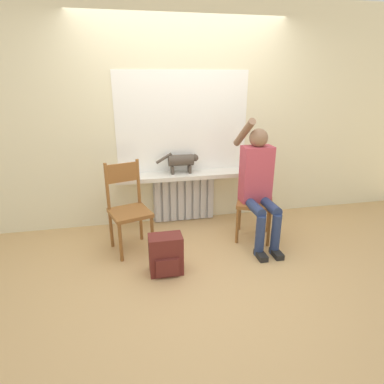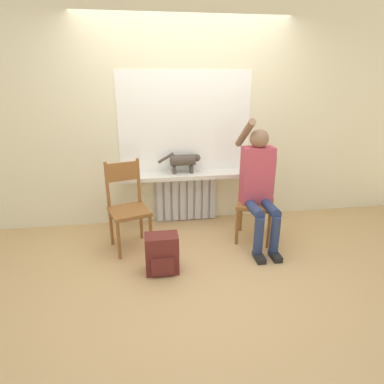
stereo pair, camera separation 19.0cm
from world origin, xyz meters
The scene contains 10 objects.
ground_plane centered at (0.00, 0.00, 0.00)m, with size 12.00×12.00×0.00m, color tan.
wall_with_window centered at (0.00, 1.23, 1.35)m, with size 7.00×0.06×2.70m.
radiator centered at (0.00, 1.15, 0.32)m, with size 0.81×0.08×0.63m.
windowsill centered at (0.00, 1.05, 0.66)m, with size 1.71×0.30×0.05m.
window_glass centered at (0.00, 1.20, 1.29)m, with size 1.64×0.01×1.22m.
chair_left centered at (-0.73, 0.53, 0.50)m, with size 0.50×0.50×0.98m.
chair_right centered at (0.73, 0.53, 0.50)m, with size 0.53×0.53×0.98m.
person centered at (0.72, 0.42, 0.73)m, with size 0.36×0.97×1.43m.
cat centered at (-0.04, 1.07, 0.84)m, with size 0.54×0.14×0.27m.
backpack centered at (-0.40, -0.04, 0.20)m, with size 0.32×0.23×0.40m.
Camera 2 is at (-0.52, -2.79, 1.83)m, focal length 30.00 mm.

